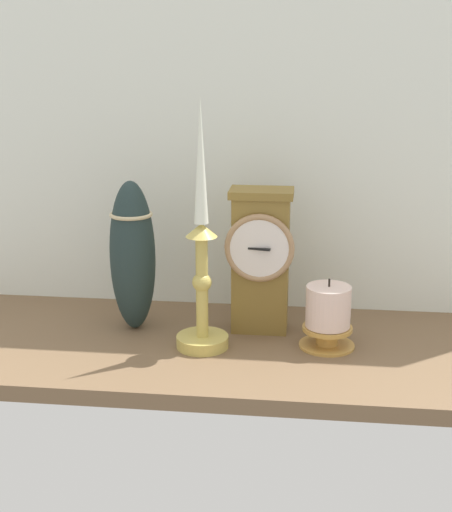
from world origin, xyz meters
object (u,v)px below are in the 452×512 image
Objects in this scene: mantel_clock at (261,259)px; pillar_candle_front at (328,316)px; candlestick_tall_left at (202,268)px; tall_ceramic_vase at (133,255)px.

pillar_candle_front is at bearing -27.45° from mantel_clock.
candlestick_tall_left is 3.47× the size of pillar_candle_front.
mantel_clock is 2.12× the size of pillar_candle_front.
candlestick_tall_left is at bearing -135.69° from mantel_clock.
tall_ceramic_vase is (-30.83, 4.04, 7.29)cm from pillar_candle_front.
mantel_clock is 0.95× the size of tall_ceramic_vase.
tall_ceramic_vase is at bearing 151.87° from candlestick_tall_left.
tall_ceramic_vase reaches higher than pillar_candle_front.
tall_ceramic_vase is at bearing 172.53° from pillar_candle_front.
tall_ceramic_vase reaches higher than mantel_clock.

